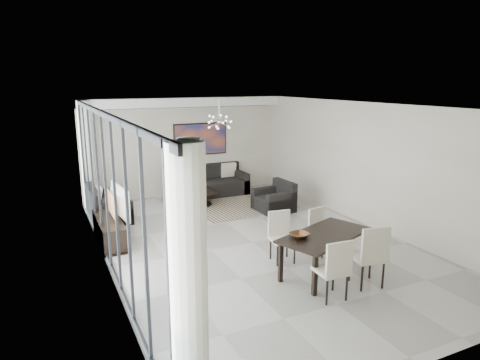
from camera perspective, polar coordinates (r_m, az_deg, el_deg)
room_shell at (r=9.04m, az=4.37°, el=0.75°), size 6.00×9.00×2.90m
window_wall at (r=7.97m, az=-16.84°, el=-1.35°), size 0.37×8.95×2.90m
soffit at (r=12.61m, az=-7.28°, el=10.25°), size 5.98×0.40×0.26m
painting at (r=13.03m, az=-5.28°, el=5.44°), size 1.68×0.04×0.98m
chandelier at (r=11.06m, az=-2.77°, el=7.76°), size 0.66×0.66×0.71m
rug at (r=11.84m, az=-0.09°, el=-3.43°), size 2.77×2.22×0.01m
coffee_table at (r=11.93m, az=-5.64°, el=-2.31°), size 1.10×1.10×0.39m
bowl_coffee at (r=11.85m, az=-5.90°, el=-1.41°), size 0.24×0.24×0.07m
sofa_main at (r=12.92m, az=-4.54°, el=-0.71°), size 2.43×0.99×0.88m
loveseat at (r=11.24m, az=-17.31°, el=-3.53°), size 0.91×1.62×0.81m
armchair at (r=11.41m, az=4.66°, el=-2.76°), size 0.93×0.98×0.78m
side_table at (r=10.89m, az=-17.63°, el=-3.53°), size 0.41×0.41×0.56m
tv_console at (r=9.59m, az=-17.04°, el=-6.46°), size 0.47×1.68×0.52m
television at (r=9.47m, az=-16.37°, el=-2.83°), size 0.27×1.19×0.68m
dining_table at (r=7.76m, az=11.22°, el=-7.67°), size 1.99×1.47×0.75m
dining_chair_sw at (r=6.90m, az=12.54°, el=-11.14°), size 0.49×0.49×1.01m
dining_chair_se at (r=7.44m, az=17.09°, el=-9.18°), size 0.58×0.58×1.09m
dining_chair_nw at (r=8.26m, az=5.47°, el=-6.98°), size 0.50×0.50×0.96m
dining_chair_ne at (r=8.72m, az=10.55°, el=-6.25°), size 0.49×0.49×0.91m
bowl_dining at (r=7.49m, az=7.94°, el=-7.30°), size 0.38×0.38×0.08m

